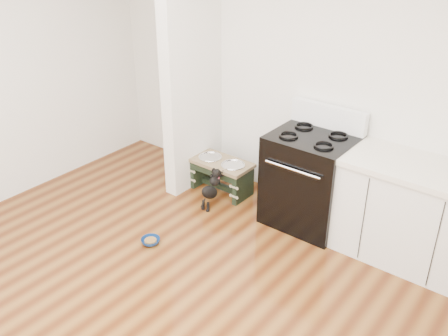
% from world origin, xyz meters
% --- Properties ---
extents(room_shell, '(5.00, 5.00, 5.00)m').
position_xyz_m(room_shell, '(0.00, 0.00, 1.62)').
color(room_shell, silver).
rests_on(room_shell, ground).
extents(partition_wall, '(0.15, 0.80, 2.70)m').
position_xyz_m(partition_wall, '(-1.18, 2.10, 1.35)').
color(partition_wall, silver).
rests_on(partition_wall, ground).
extents(oven_range, '(0.76, 0.69, 1.14)m').
position_xyz_m(oven_range, '(0.25, 2.16, 0.48)').
color(oven_range, black).
rests_on(oven_range, ground).
extents(cabinet_run, '(1.24, 0.64, 0.91)m').
position_xyz_m(cabinet_run, '(1.23, 2.18, 0.45)').
color(cabinet_run, silver).
rests_on(cabinet_run, ground).
extents(dog_feeder, '(0.67, 0.36, 0.38)m').
position_xyz_m(dog_feeder, '(-0.78, 2.09, 0.26)').
color(dog_feeder, black).
rests_on(dog_feeder, ground).
extents(puppy, '(0.12, 0.34, 0.41)m').
position_xyz_m(puppy, '(-0.67, 1.78, 0.22)').
color(puppy, black).
rests_on(puppy, ground).
extents(floor_bowl, '(0.23, 0.23, 0.06)m').
position_xyz_m(floor_bowl, '(-0.69, 0.92, 0.03)').
color(floor_bowl, navy).
rests_on(floor_bowl, ground).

